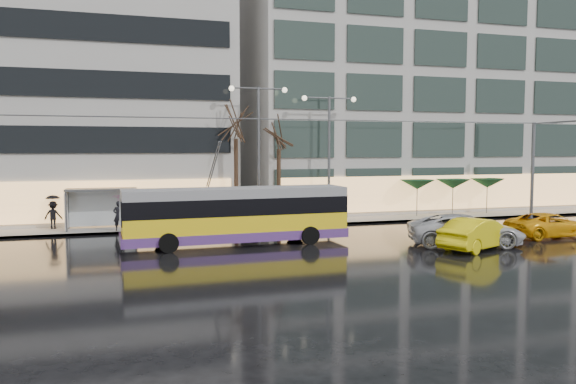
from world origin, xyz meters
name	(u,v)px	position (x,y,z in m)	size (l,w,h in m)	color
ground	(272,255)	(0.00, 0.00, 0.00)	(140.00, 140.00, 0.00)	black
sidewalk	(249,218)	(2.00, 14.00, 0.07)	(80.00, 10.00, 0.15)	gray
kerb	(265,227)	(2.00, 9.05, 0.07)	(80.00, 0.10, 0.15)	slate
building_right	(424,62)	(19.00, 19.00, 12.65)	(32.00, 14.00, 25.00)	#B1AEAA
trolleybus	(237,217)	(-1.01, 3.42, 1.48)	(11.90, 4.74, 5.48)	yellow
catenary	(254,162)	(1.00, 7.94, 4.25)	(42.24, 5.12, 7.00)	#595B60
bus_shelter	(95,200)	(-8.38, 10.69, 1.96)	(4.20, 1.60, 2.51)	#595B60
street_lamp_near	(259,135)	(2.00, 10.80, 5.99)	(3.96, 0.36, 9.03)	#595B60
street_lamp_far	(329,139)	(7.00, 10.80, 5.71)	(3.96, 0.36, 8.53)	#595B60
tree_a	(236,118)	(0.50, 11.00, 7.09)	(3.20, 3.20, 8.40)	black
tree_b	(279,129)	(3.50, 11.20, 6.40)	(3.20, 3.20, 7.70)	black
parasol_a	(417,185)	(14.00, 11.00, 2.45)	(2.50, 2.50, 2.65)	#595B60
parasol_b	(453,184)	(17.00, 11.00, 2.45)	(2.50, 2.50, 2.65)	#595B60
parasol_c	(487,183)	(20.00, 11.00, 2.45)	(2.50, 2.50, 2.65)	#595B60
taxi_b	(478,234)	(10.44, -1.41, 0.80)	(1.70, 4.87, 1.61)	yellow
taxi_c	(550,225)	(16.80, 0.78, 0.70)	(2.34, 5.07, 1.41)	#FFB10D
sedan_silver	(466,230)	(10.55, -0.22, 0.83)	(2.74, 5.95, 1.65)	silver
pedestrian_a	(119,207)	(-7.02, 9.40, 1.57)	(1.03, 1.05, 2.19)	black
pedestrian_b	(161,212)	(-4.34, 12.14, 0.91)	(0.91, 0.84, 1.51)	black
pedestrian_c	(53,211)	(-10.90, 11.52, 1.26)	(1.22, 0.99, 2.11)	black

